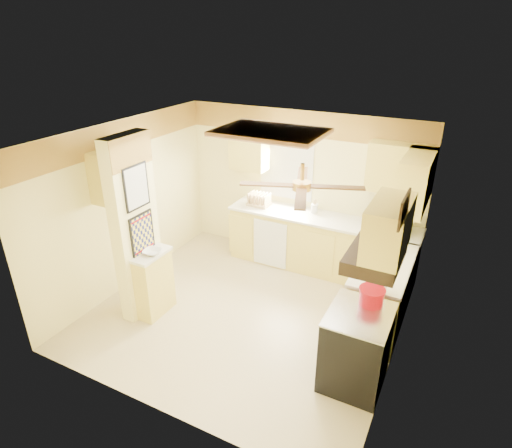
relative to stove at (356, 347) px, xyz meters
The scene contains 34 objects.
floor 1.82m from the stove, 161.77° to the left, with size 4.00×4.00×0.00m, color tan.
ceiling 2.69m from the stove, 161.77° to the left, with size 4.00×4.00×0.00m, color white.
wall_back 3.07m from the stove, 124.28° to the left, with size 4.00×4.00×0.00m, color #FFF19B.
wall_front 2.29m from the stove, 141.04° to the right, with size 4.00×4.00×0.00m, color #FFF19B.
wall_left 3.79m from the stove, behind, with size 3.80×3.80×0.00m, color #FFF19B.
wall_right 1.02m from the stove, 59.02° to the left, with size 3.80×3.80×0.00m, color #FFF19B.
wallpaper_border 3.48m from the stove, 124.50° to the left, with size 4.00×0.02×0.40m, color #EEBF46.
partition_column 3.12m from the stove, behind, with size 0.20×0.70×2.50m, color #FFF19B.
partition_ledge 2.80m from the stove, behind, with size 0.25×0.55×0.90m, color #F1DA66.
ledge_top 2.84m from the stove, behind, with size 0.28×0.58×0.04m, color silver.
lower_cabinets_back 2.45m from the stove, 118.55° to the left, with size 3.00×0.60×0.90m, color #F1DA66.
lower_cabinets_right 1.15m from the stove, 88.49° to the left, with size 0.60×1.40×0.90m, color #F1DA66.
countertop_back 2.48m from the stove, 118.66° to the left, with size 3.04×0.64×0.04m, color silver.
countertop_right 1.24m from the stove, 88.99° to the left, with size 0.64×1.44×0.04m, color silver.
dishwasher_panel 2.66m from the stove, 136.25° to the left, with size 0.58×0.02×0.80m, color white.
window 3.29m from the stove, 128.23° to the left, with size 0.92×0.02×1.02m.
upper_cab_back_left 3.67m from the stove, 137.92° to the left, with size 0.60×0.35×0.70m, color #F1DA66.
upper_cab_back_right 2.67m from the stove, 93.01° to the left, with size 0.90×0.35×0.70m, color #F1DA66.
upper_cab_right 2.28m from the stove, 85.07° to the left, with size 0.35×1.00×0.70m, color #F1DA66.
upper_cab_left_wall 3.77m from the stove, behind, with size 0.35×0.75×0.70m, color #F1DA66.
upper_cab_over_stove 1.50m from the stove, ahead, with size 0.35×0.76×0.52m, color #F1DA66.
stove is the anchor object (origin of this frame).
range_hood 1.16m from the stove, ahead, with size 0.50×0.76×0.14m, color black.
poster_menu 3.22m from the stove, behind, with size 0.02×0.42×0.57m.
poster_nashville 3.00m from the stove, behind, with size 0.02×0.42×0.57m.
ceiling_light_panel 2.75m from the stove, 146.22° to the left, with size 1.35×0.95×0.06m.
ceiling_fan 1.95m from the stove, 167.38° to the right, with size 1.15×1.15×0.26m.
vent_grate 1.90m from the stove, 48.45° to the right, with size 0.02×0.40×0.25m, color black.
microwave 2.21m from the stove, 94.99° to the left, with size 0.55×0.37×0.30m, color white.
bowl 2.81m from the stove, behind, with size 0.24×0.24×0.06m, color white.
dutch_oven 0.60m from the stove, 76.94° to the left, with size 0.29×0.29×0.19m.
kettle 0.77m from the stove, 80.28° to the left, with size 0.17×0.17×0.26m.
dish_rack 3.17m from the stove, 136.74° to the left, with size 0.37×0.27×0.21m.
utensil_crock 2.69m from the stove, 120.67° to the left, with size 0.11×0.11×0.23m.
Camera 1 is at (2.36, -4.33, 3.67)m, focal length 30.00 mm.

